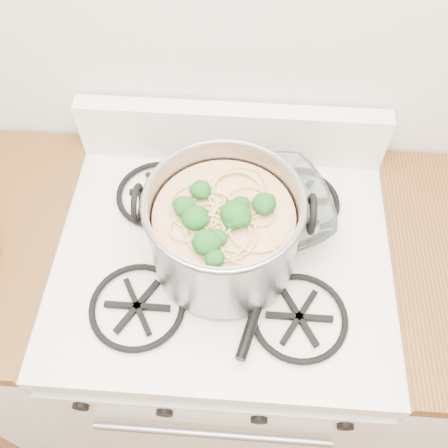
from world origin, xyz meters
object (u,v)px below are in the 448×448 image
spatula (275,252)px  glass_bowl (267,214)px  gas_range (223,332)px  stock_pot (224,230)px

spatula → glass_bowl: 0.10m
gas_range → glass_bowl: (0.10, 0.09, 0.50)m
gas_range → stock_pot: stock_pot is taller
glass_bowl → gas_range: bearing=-135.7°
stock_pot → gas_range: bearing=104.5°
gas_range → spatula: bearing=-2.7°
spatula → glass_bowl: glass_bowl is taller
spatula → gas_range: bearing=-168.4°
spatula → glass_bowl: (-0.02, 0.10, 0.00)m
gas_range → glass_bowl: glass_bowl is taller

